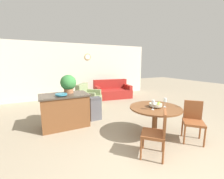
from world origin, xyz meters
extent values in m
plane|color=gray|center=(0.00, 0.00, 0.00)|extent=(24.00, 24.00, 0.00)
cube|color=beige|center=(0.00, 6.03, 1.35)|extent=(8.00, 0.06, 2.70)
cylinder|color=tan|center=(0.57, 5.99, 2.05)|extent=(0.32, 0.02, 0.32)
cylinder|color=white|center=(0.57, 5.98, 2.05)|extent=(0.26, 0.01, 0.26)
cylinder|color=brown|center=(0.60, 0.97, 0.02)|extent=(0.50, 0.50, 0.04)
cylinder|color=brown|center=(0.60, 0.97, 0.36)|extent=(0.12, 0.12, 0.65)
cylinder|color=brown|center=(0.60, 0.97, 0.71)|extent=(1.20, 1.20, 0.03)
cylinder|color=brown|center=(-0.25, 0.38, 0.21)|extent=(0.04, 0.04, 0.42)
cylinder|color=brown|center=(0.02, 0.65, 0.21)|extent=(0.04, 0.04, 0.42)
cylinder|color=brown|center=(0.02, 0.11, 0.21)|extent=(0.04, 0.04, 0.42)
cylinder|color=brown|center=(0.29, 0.38, 0.21)|extent=(0.04, 0.04, 0.42)
cube|color=brown|center=(0.02, 0.38, 0.44)|extent=(0.59, 0.59, 0.05)
cube|color=brown|center=(0.15, 0.25, 0.68)|extent=(0.30, 0.30, 0.43)
cylinder|color=brown|center=(1.20, 0.12, 0.21)|extent=(0.04, 0.04, 0.42)
cylinder|color=brown|center=(0.92, 0.39, 0.21)|extent=(0.04, 0.04, 0.42)
cylinder|color=brown|center=(1.47, 0.39, 0.21)|extent=(0.04, 0.04, 0.42)
cylinder|color=brown|center=(1.19, 0.66, 0.21)|extent=(0.04, 0.04, 0.42)
cube|color=brown|center=(1.19, 0.39, 0.44)|extent=(0.59, 0.59, 0.05)
cube|color=brown|center=(1.33, 0.53, 0.68)|extent=(0.30, 0.30, 0.43)
cylinder|color=#B7B29E|center=(0.60, 0.97, 0.74)|extent=(0.11, 0.11, 0.03)
cylinder|color=#B7B29E|center=(0.60, 0.97, 0.79)|extent=(0.30, 0.30, 0.06)
sphere|color=#8CB738|center=(0.70, 0.97, 0.80)|extent=(0.08, 0.08, 0.08)
sphere|color=#8CB738|center=(0.62, 1.07, 0.80)|extent=(0.08, 0.08, 0.08)
sphere|color=#8CB738|center=(0.50, 0.96, 0.80)|extent=(0.08, 0.08, 0.08)
sphere|color=#8CB738|center=(0.59, 0.87, 0.80)|extent=(0.08, 0.08, 0.08)
cylinder|color=silver|center=(0.41, 0.85, 0.73)|extent=(0.06, 0.06, 0.01)
cylinder|color=silver|center=(0.41, 0.85, 0.79)|extent=(0.01, 0.01, 0.12)
cylinder|color=silver|center=(0.41, 0.85, 0.90)|extent=(0.07, 0.07, 0.09)
cylinder|color=silver|center=(0.81, 0.88, 0.73)|extent=(0.06, 0.06, 0.01)
cylinder|color=silver|center=(0.81, 0.88, 0.79)|extent=(0.01, 0.01, 0.12)
cylinder|color=silver|center=(0.81, 0.88, 0.90)|extent=(0.07, 0.07, 0.09)
cube|color=brown|center=(-1.22, 2.54, 0.43)|extent=(1.22, 0.73, 0.86)
cube|color=#42382D|center=(-1.22, 2.54, 0.88)|extent=(1.28, 0.79, 0.04)
cylinder|color=teal|center=(-1.31, 2.37, 0.92)|extent=(0.11, 0.11, 0.02)
cylinder|color=teal|center=(-1.31, 2.37, 0.95)|extent=(0.30, 0.30, 0.04)
cylinder|color=#A36642|center=(-1.06, 2.69, 0.97)|extent=(0.26, 0.26, 0.14)
sphere|color=#387F3D|center=(-1.06, 2.69, 1.20)|extent=(0.44, 0.44, 0.44)
cube|color=#56565B|center=(-0.31, 2.63, 0.31)|extent=(0.35, 0.26, 0.63)
cube|color=#49494E|center=(-0.31, 2.63, 0.67)|extent=(0.34, 0.25, 0.09)
cube|color=maroon|center=(1.51, 5.01, 0.21)|extent=(1.89, 1.22, 0.42)
cube|color=maroon|center=(1.57, 5.39, 0.65)|extent=(1.79, 0.45, 0.47)
cube|color=maroon|center=(0.71, 5.12, 0.32)|extent=(0.28, 0.93, 0.63)
cube|color=maroon|center=(2.31, 4.90, 0.32)|extent=(0.28, 0.93, 0.63)
cube|color=gray|center=(0.01, 4.12, 0.20)|extent=(1.18, 1.19, 0.40)
cube|color=gray|center=(-0.24, 4.32, 0.66)|extent=(0.69, 0.79, 0.51)
cube|color=gray|center=(-0.23, 3.83, 0.32)|extent=(0.66, 0.57, 0.63)
cube|color=gray|center=(0.24, 4.41, 0.32)|extent=(0.66, 0.57, 0.63)
camera|label=1|loc=(-1.83, -1.60, 1.76)|focal=24.00mm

